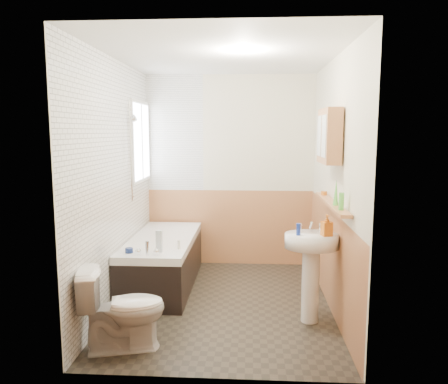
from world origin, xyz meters
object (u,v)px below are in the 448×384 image
(pine_shelf, at_px, (332,203))
(medicine_cabinet, at_px, (329,136))
(toilet, at_px, (123,309))
(bathtub, at_px, (163,260))
(sink, at_px, (311,259))

(pine_shelf, xyz_separation_m, medicine_cabinet, (-0.03, 0.10, 0.63))
(medicine_cabinet, bearing_deg, toilet, -153.83)
(bathtub, bearing_deg, pine_shelf, -22.18)
(bathtub, xyz_separation_m, pine_shelf, (1.77, -0.72, 0.81))
(sink, bearing_deg, medicine_cabinet, 49.14)
(bathtub, bearing_deg, medicine_cabinet, -19.77)
(toilet, relative_size, sink, 0.73)
(toilet, bearing_deg, pine_shelf, -81.11)
(bathtub, distance_m, toilet, 1.50)
(pine_shelf, relative_size, medicine_cabinet, 2.31)
(bathtub, bearing_deg, sink, -29.23)
(pine_shelf, bearing_deg, toilet, -156.70)
(toilet, bearing_deg, bathtub, -15.56)
(bathtub, relative_size, pine_shelf, 1.27)
(toilet, distance_m, pine_shelf, 2.10)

